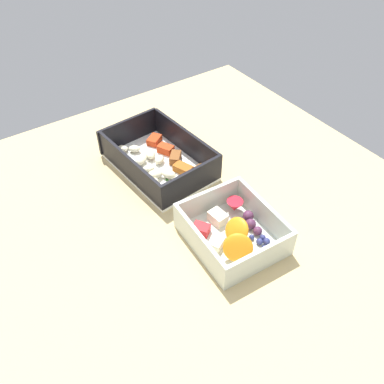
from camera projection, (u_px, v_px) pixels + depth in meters
table_surface at (191, 211)px, 72.95cm from camera, size 80.00×80.00×2.00cm
pasta_container at (160, 160)px, 78.99cm from camera, size 22.19×15.62×6.07cm
fruit_bowl at (233, 231)px, 65.72cm from camera, size 16.00×14.20×5.41cm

